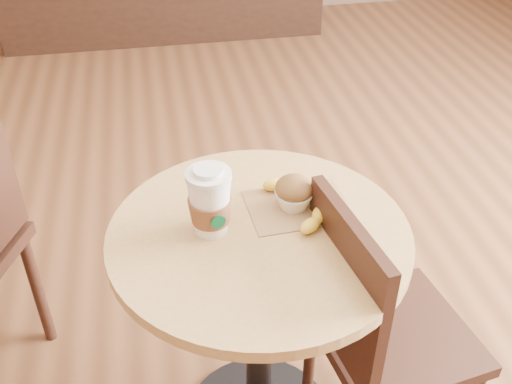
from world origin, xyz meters
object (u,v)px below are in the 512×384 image
(cafe_table, at_px, (259,297))
(muffin, at_px, (294,193))
(chair_right, at_px, (376,330))
(coffee_cup, at_px, (210,204))
(banana, at_px, (300,203))

(cafe_table, distance_m, muffin, 0.29)
(chair_right, relative_size, muffin, 9.11)
(coffee_cup, distance_m, muffin, 0.21)
(cafe_table, distance_m, banana, 0.27)
(chair_right, bearing_deg, coffee_cup, 63.67)
(chair_right, bearing_deg, banana, 38.29)
(chair_right, xyz_separation_m, coffee_cup, (-0.39, 0.12, 0.36))
(chair_right, xyz_separation_m, muffin, (-0.18, 0.17, 0.33))
(cafe_table, xyz_separation_m, muffin, (0.10, 0.07, 0.26))
(banana, bearing_deg, chair_right, -52.71)
(chair_right, distance_m, banana, 0.38)
(cafe_table, height_order, chair_right, chair_right)
(coffee_cup, relative_size, banana, 0.73)
(chair_right, bearing_deg, cafe_table, 61.45)
(chair_right, distance_m, coffee_cup, 0.54)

